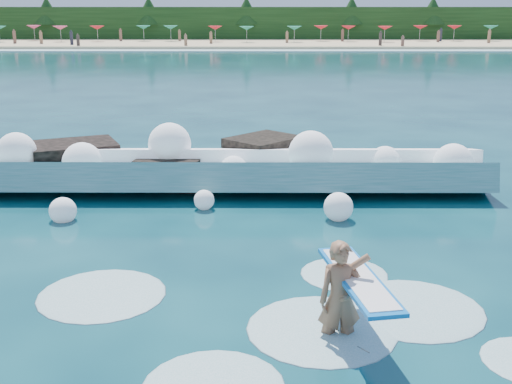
# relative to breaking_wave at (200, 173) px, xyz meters

# --- Properties ---
(ground) EXTENTS (200.00, 200.00, 0.00)m
(ground) POSITION_rel_breaking_wave_xyz_m (0.11, -6.45, -0.48)
(ground) COLOR #072D38
(ground) RESTS_ON ground
(beach) EXTENTS (140.00, 20.00, 0.40)m
(beach) POSITION_rel_breaking_wave_xyz_m (0.11, 71.55, -0.28)
(beach) COLOR tan
(beach) RESTS_ON ground
(wet_band) EXTENTS (140.00, 5.00, 0.08)m
(wet_band) POSITION_rel_breaking_wave_xyz_m (0.11, 60.55, -0.44)
(wet_band) COLOR silver
(wet_band) RESTS_ON ground
(treeline) EXTENTS (140.00, 4.00, 5.00)m
(treeline) POSITION_rel_breaking_wave_xyz_m (0.11, 81.55, 2.02)
(treeline) COLOR black
(treeline) RESTS_ON ground
(breaking_wave) EXTENTS (16.09, 2.59, 1.39)m
(breaking_wave) POSITION_rel_breaking_wave_xyz_m (0.00, 0.00, 0.00)
(breaking_wave) COLOR teal
(breaking_wave) RESTS_ON ground
(rock_cluster) EXTENTS (8.47, 3.34, 1.42)m
(rock_cluster) POSITION_rel_breaking_wave_xyz_m (-1.27, 1.09, -0.03)
(rock_cluster) COLOR black
(rock_cluster) RESTS_ON ground
(surfer_with_board) EXTENTS (1.17, 3.04, 1.91)m
(surfer_with_board) POSITION_rel_breaking_wave_xyz_m (3.01, -8.52, 0.22)
(surfer_with_board) COLOR #936345
(surfer_with_board) RESTS_ON ground
(wave_spray) EXTENTS (14.63, 4.35, 1.90)m
(wave_spray) POSITION_rel_breaking_wave_xyz_m (0.26, -0.17, 0.42)
(wave_spray) COLOR white
(wave_spray) RESTS_ON ground
(surf_foam) EXTENTS (8.78, 5.76, 0.12)m
(surf_foam) POSITION_rel_breaking_wave_xyz_m (2.27, -7.95, -0.48)
(surf_foam) COLOR silver
(surf_foam) RESTS_ON ground
(beach_umbrellas) EXTENTS (110.84, 6.86, 0.50)m
(beach_umbrellas) POSITION_rel_breaking_wave_xyz_m (-0.07, 73.49, 1.77)
(beach_umbrellas) COLOR #C53A6D
(beach_umbrellas) RESTS_ON ground
(beachgoers) EXTENTS (99.19, 13.12, 1.93)m
(beachgoers) POSITION_rel_breaking_wave_xyz_m (-0.23, 67.49, 0.63)
(beachgoers) COLOR #3F332D
(beachgoers) RESTS_ON ground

